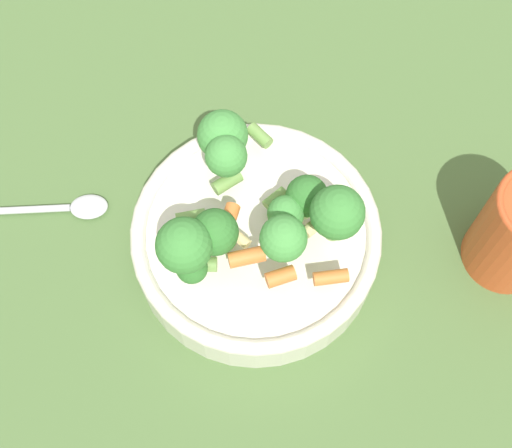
# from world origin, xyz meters

# --- Properties ---
(ground_plane) EXTENTS (3.00, 3.00, 0.00)m
(ground_plane) POSITION_xyz_m (0.00, 0.00, 0.00)
(ground_plane) COLOR #4C6B38
(bowl) EXTENTS (0.22, 0.22, 0.05)m
(bowl) POSITION_xyz_m (0.00, 0.00, 0.03)
(bowl) COLOR silver
(bowl) RESTS_ON ground_plane
(pasta_salad) EXTENTS (0.19, 0.16, 0.08)m
(pasta_salad) POSITION_xyz_m (-0.00, -0.00, 0.09)
(pasta_salad) COLOR #8CB766
(pasta_salad) RESTS_ON bowl
(spoon) EXTENTS (0.10, 0.16, 0.01)m
(spoon) POSITION_xyz_m (-0.14, -0.14, 0.01)
(spoon) COLOR silver
(spoon) RESTS_ON ground_plane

